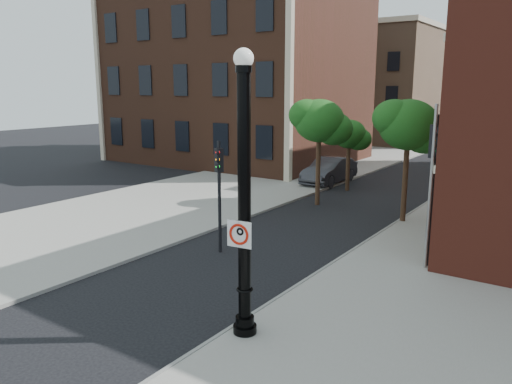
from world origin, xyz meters
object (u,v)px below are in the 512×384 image
Objects in this scene: lamppost at (244,212)px; no_parking_sign at (239,234)px; parked_car at (329,171)px; traffic_signal_left at (219,178)px; traffic_signal_right at (434,167)px.

lamppost is 10.68× the size of no_parking_sign.
lamppost is 1.38× the size of parked_car.
no_parking_sign is 6.64m from traffic_signal_left.
no_parking_sign is at bearing -85.87° from traffic_signal_right.
lamppost is 0.53m from no_parking_sign.
parked_car is at bearing 150.34° from traffic_signal_right.
lamppost reaches higher than no_parking_sign.
no_parking_sign is 0.16× the size of traffic_signal_left.
no_parking_sign is at bearing -96.38° from lamppost.
lamppost is at bearing 76.60° from no_parking_sign.
traffic_signal_right is (2.31, 7.35, 0.31)m from lamppost.
traffic_signal_left is (2.75, -14.54, 1.98)m from parked_car.
traffic_signal_right is at bearing 65.76° from no_parking_sign.
lamppost is 1.66× the size of traffic_signal_left.
lamppost is 20.70m from parked_car.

